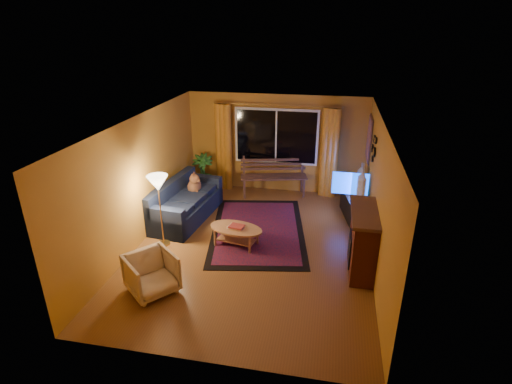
% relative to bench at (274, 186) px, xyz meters
% --- Properties ---
extents(floor, '(4.50, 6.00, 0.02)m').
position_rel_bench_xyz_m(floor, '(-0.01, -2.61, -0.26)').
color(floor, brown).
rests_on(floor, ground).
extents(ceiling, '(4.50, 6.00, 0.02)m').
position_rel_bench_xyz_m(ceiling, '(-0.01, -2.61, 2.26)').
color(ceiling, white).
rests_on(ceiling, ground).
extents(wall_back, '(4.50, 0.02, 2.50)m').
position_rel_bench_xyz_m(wall_back, '(-0.01, 0.40, 1.00)').
color(wall_back, '#BF822D').
rests_on(wall_back, ground).
extents(wall_left, '(0.02, 6.00, 2.50)m').
position_rel_bench_xyz_m(wall_left, '(-2.27, -2.61, 1.00)').
color(wall_left, '#BF822D').
rests_on(wall_left, ground).
extents(wall_right, '(0.02, 6.00, 2.50)m').
position_rel_bench_xyz_m(wall_right, '(2.25, -2.61, 1.00)').
color(wall_right, '#BF822D').
rests_on(wall_right, ground).
extents(window, '(2.00, 0.02, 1.30)m').
position_rel_bench_xyz_m(window, '(-0.01, 0.34, 1.20)').
color(window, black).
rests_on(window, wall_back).
extents(curtain_rod, '(3.20, 0.03, 0.03)m').
position_rel_bench_xyz_m(curtain_rod, '(-0.01, 0.29, 2.00)').
color(curtain_rod, '#BF8C3F').
rests_on(curtain_rod, wall_back).
extents(curtain_left, '(0.36, 0.36, 2.24)m').
position_rel_bench_xyz_m(curtain_left, '(-1.36, 0.27, 0.87)').
color(curtain_left, orange).
rests_on(curtain_left, ground).
extents(curtain_right, '(0.36, 0.36, 2.24)m').
position_rel_bench_xyz_m(curtain_right, '(1.34, 0.27, 0.87)').
color(curtain_right, orange).
rests_on(curtain_right, ground).
extents(bench, '(1.73, 0.87, 0.50)m').
position_rel_bench_xyz_m(bench, '(0.00, 0.00, 0.00)').
color(bench, '#472E27').
rests_on(bench, ground).
extents(potted_plant, '(0.69, 0.69, 0.98)m').
position_rel_bench_xyz_m(potted_plant, '(-1.86, -0.07, 0.24)').
color(potted_plant, '#235B1E').
rests_on(potted_plant, ground).
extents(sofa, '(1.15, 2.20, 0.86)m').
position_rel_bench_xyz_m(sofa, '(-1.73, -1.68, 0.18)').
color(sofa, '#161E39').
rests_on(sofa, ground).
extents(dog, '(0.41, 0.49, 0.46)m').
position_rel_bench_xyz_m(dog, '(-1.68, -1.20, 0.40)').
color(dog, '#9B5F3E').
rests_on(dog, sofa).
extents(armchair, '(0.99, 0.99, 0.74)m').
position_rel_bench_xyz_m(armchair, '(-1.35, -4.33, 0.12)').
color(armchair, beige).
rests_on(armchair, ground).
extents(floor_lamp, '(0.26, 0.26, 1.46)m').
position_rel_bench_xyz_m(floor_lamp, '(-1.79, -2.86, 0.48)').
color(floor_lamp, '#BF8C3F').
rests_on(floor_lamp, ground).
extents(rug, '(2.43, 3.34, 0.02)m').
position_rel_bench_xyz_m(rug, '(-0.04, -1.94, -0.24)').
color(rug, maroon).
rests_on(rug, ground).
extents(coffee_table, '(1.28, 1.28, 0.39)m').
position_rel_bench_xyz_m(coffee_table, '(-0.35, -2.62, -0.05)').
color(coffee_table, '#B67A4F').
rests_on(coffee_table, ground).
extents(tv_console, '(0.63, 1.27, 0.50)m').
position_rel_bench_xyz_m(tv_console, '(1.99, -0.93, 0.00)').
color(tv_console, black).
rests_on(tv_console, ground).
extents(television, '(0.16, 1.11, 0.64)m').
position_rel_bench_xyz_m(television, '(1.99, -0.93, 0.57)').
color(television, black).
rests_on(television, tv_console).
extents(fireplace, '(0.40, 1.20, 1.10)m').
position_rel_bench_xyz_m(fireplace, '(2.04, -3.01, 0.30)').
color(fireplace, maroon).
rests_on(fireplace, ground).
extents(mirror_cluster, '(0.06, 0.60, 0.56)m').
position_rel_bench_xyz_m(mirror_cluster, '(2.20, -1.31, 1.55)').
color(mirror_cluster, black).
rests_on(mirror_cluster, wall_right).
extents(painting, '(0.04, 0.76, 0.96)m').
position_rel_bench_xyz_m(painting, '(2.21, -0.16, 1.40)').
color(painting, orange).
rests_on(painting, wall_right).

